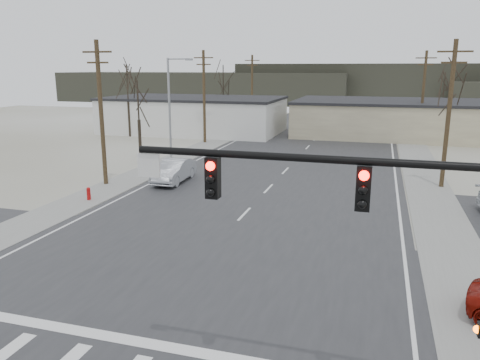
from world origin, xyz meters
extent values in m
plane|color=silver|center=(0.00, 0.00, 0.00)|extent=(140.00, 140.00, 0.00)
cube|color=#28282B|center=(0.00, 15.00, 0.02)|extent=(18.00, 110.00, 0.05)
cube|color=#28282B|center=(0.00, 0.00, 0.02)|extent=(90.00, 10.00, 0.04)
cube|color=gray|center=(-10.60, 20.00, 0.03)|extent=(3.00, 90.00, 0.06)
cube|color=gray|center=(10.60, 20.00, 0.03)|extent=(3.00, 90.00, 0.06)
cylinder|color=black|center=(5.60, -6.20, 6.20)|extent=(8.40, 0.18, 0.18)
cube|color=black|center=(6.80, -6.20, 5.60)|extent=(0.32, 0.30, 1.00)
cube|color=black|center=(3.30, -6.20, 5.60)|extent=(0.32, 0.30, 1.00)
sphere|color=#FF0C05|center=(6.80, -6.37, 5.92)|extent=(0.22, 0.22, 0.22)
sphere|color=#FF0C05|center=(3.30, -6.37, 5.92)|extent=(0.22, 0.22, 0.22)
cube|color=silver|center=(1.60, -6.20, 5.80)|extent=(0.60, 0.04, 0.60)
sphere|color=#FF5905|center=(9.40, -6.20, 2.60)|extent=(0.18, 0.18, 0.18)
cylinder|color=#A50C0C|center=(-10.20, 8.00, 0.35)|extent=(0.24, 0.24, 0.70)
sphere|color=#A50C0C|center=(-10.20, 8.00, 0.75)|extent=(0.24, 0.24, 0.24)
cube|color=silver|center=(-16.00, 40.00, 2.10)|extent=(22.00, 12.00, 4.20)
cube|color=black|center=(-16.00, 40.00, 4.35)|extent=(22.30, 12.30, 0.30)
cube|color=#C1B893|center=(10.00, 44.00, 2.00)|extent=(26.00, 14.00, 4.00)
cube|color=black|center=(10.00, 44.00, 4.15)|extent=(26.30, 14.30, 0.30)
cylinder|color=#483A21|center=(-11.50, 12.00, 5.00)|extent=(0.30, 0.30, 10.00)
cube|color=#483A21|center=(-11.50, 12.00, 9.20)|extent=(2.20, 0.12, 0.12)
cube|color=#483A21|center=(-11.50, 12.00, 8.50)|extent=(1.60, 0.12, 0.12)
cylinder|color=#483A21|center=(-11.50, 32.00, 5.00)|extent=(0.30, 0.30, 10.00)
cube|color=#483A21|center=(-11.50, 32.00, 9.20)|extent=(2.20, 0.12, 0.12)
cube|color=#483A21|center=(-11.50, 32.00, 8.50)|extent=(1.60, 0.12, 0.12)
cylinder|color=#483A21|center=(-11.50, 52.00, 5.00)|extent=(0.30, 0.30, 10.00)
cube|color=#483A21|center=(-11.50, 52.00, 9.20)|extent=(2.20, 0.12, 0.12)
cube|color=#483A21|center=(-11.50, 52.00, 8.50)|extent=(1.60, 0.12, 0.12)
cylinder|color=#483A21|center=(11.50, 18.00, 5.00)|extent=(0.30, 0.30, 10.00)
cube|color=#483A21|center=(11.50, 18.00, 9.20)|extent=(2.20, 0.12, 0.12)
cube|color=#483A21|center=(11.50, 18.00, 8.50)|extent=(1.60, 0.12, 0.12)
cylinder|color=#483A21|center=(11.50, 40.00, 5.00)|extent=(0.30, 0.30, 10.00)
cube|color=#483A21|center=(11.50, 40.00, 9.20)|extent=(2.20, 0.12, 0.12)
cube|color=#483A21|center=(11.50, 40.00, 8.50)|extent=(1.60, 0.12, 0.12)
cylinder|color=gray|center=(-11.00, 22.00, 4.50)|extent=(0.20, 0.20, 9.00)
cylinder|color=gray|center=(-10.00, 22.00, 8.90)|extent=(2.00, 0.12, 0.12)
cube|color=gray|center=(-9.00, 22.00, 8.85)|extent=(0.60, 0.25, 0.18)
cylinder|color=#31281E|center=(-13.00, 20.00, 1.88)|extent=(0.28, 0.28, 3.75)
cylinder|color=#31281E|center=(-13.00, 20.00, 5.25)|extent=(0.14, 0.14, 3.75)
cylinder|color=#31281E|center=(12.50, 26.00, 2.12)|extent=(0.28, 0.28, 4.25)
cylinder|color=#31281E|center=(12.50, 26.00, 5.95)|extent=(0.14, 0.14, 4.25)
cylinder|color=#31281E|center=(-14.00, 46.00, 2.25)|extent=(0.28, 0.28, 4.50)
cylinder|color=#31281E|center=(-14.00, 46.00, 6.30)|extent=(0.14, 0.14, 4.50)
cylinder|color=#31281E|center=(15.00, 52.00, 2.00)|extent=(0.28, 0.28, 4.00)
cylinder|color=#31281E|center=(15.00, 52.00, 5.60)|extent=(0.14, 0.14, 4.00)
cylinder|color=#31281E|center=(-22.00, 34.00, 2.25)|extent=(0.28, 0.28, 4.50)
cylinder|color=#31281E|center=(-22.00, 34.00, 6.30)|extent=(0.14, 0.14, 4.50)
cube|color=#333026|center=(-35.00, 92.00, 3.50)|extent=(70.00, 18.00, 7.00)
cube|color=#333026|center=(15.00, 96.00, 4.50)|extent=(80.00, 18.00, 9.00)
imported|color=#9B9FA5|center=(-7.07, 14.00, 0.86)|extent=(1.88, 4.99, 1.63)
imported|color=black|center=(0.86, 44.99, 0.88)|extent=(3.62, 6.14, 1.67)
imported|color=black|center=(-0.36, 61.33, 0.81)|extent=(2.43, 4.69, 1.52)
camera|label=1|loc=(7.04, -16.46, 8.17)|focal=35.00mm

